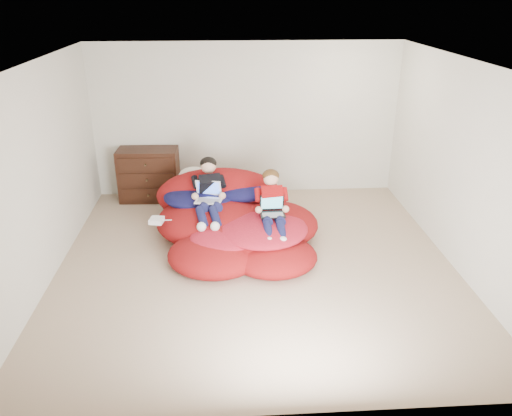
{
  "coord_description": "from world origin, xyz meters",
  "views": [
    {
      "loc": [
        -0.36,
        -5.57,
        3.24
      ],
      "look_at": [
        0.01,
        0.17,
        0.7
      ],
      "focal_mm": 35.0,
      "sensor_mm": 36.0,
      "label": 1
    }
  ],
  "objects": [
    {
      "name": "beanbag_pile",
      "position": [
        -0.28,
        0.72,
        0.26
      ],
      "size": [
        2.32,
        2.35,
        0.88
      ],
      "color": "maroon",
      "rests_on": "ground"
    },
    {
      "name": "power_adapter",
      "position": [
        -1.29,
        0.48,
        0.42
      ],
      "size": [
        0.2,
        0.2,
        0.06
      ],
      "primitive_type": "cube",
      "rotation": [
        0.0,
        0.0,
        -0.2
      ],
      "color": "white",
      "rests_on": "beanbag_pile"
    },
    {
      "name": "younger_boy",
      "position": [
        0.24,
        0.47,
        0.63
      ],
      "size": [
        0.31,
        0.98,
        0.72
      ],
      "color": "#A50E10",
      "rests_on": "beanbag_pile"
    },
    {
      "name": "room_shell",
      "position": [
        0.0,
        0.0,
        0.22
      ],
      "size": [
        5.1,
        5.1,
        2.77
      ],
      "color": "tan",
      "rests_on": "ground"
    },
    {
      "name": "older_boy",
      "position": [
        -0.6,
        0.89,
        0.68
      ],
      "size": [
        0.39,
        1.1,
        0.7
      ],
      "color": "black",
      "rests_on": "beanbag_pile"
    },
    {
      "name": "cream_pillow",
      "position": [
        -0.85,
        1.6,
        0.62
      ],
      "size": [
        0.46,
        0.29,
        0.29
      ],
      "primitive_type": "ellipsoid",
      "color": "beige",
      "rests_on": "beanbag_pile"
    },
    {
      "name": "dresser",
      "position": [
        -1.62,
        2.24,
        0.43
      ],
      "size": [
        0.98,
        0.56,
        0.87
      ],
      "color": "black",
      "rests_on": "ground"
    },
    {
      "name": "laptop_white",
      "position": [
        -0.6,
        0.81,
        0.63
      ],
      "size": [
        0.4,
        0.4,
        0.25
      ],
      "color": "white",
      "rests_on": "older_boy"
    },
    {
      "name": "laptop_black",
      "position": [
        0.24,
        0.43,
        0.56
      ],
      "size": [
        0.33,
        0.27,
        0.24
      ],
      "color": "black",
      "rests_on": "younger_boy"
    }
  ]
}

